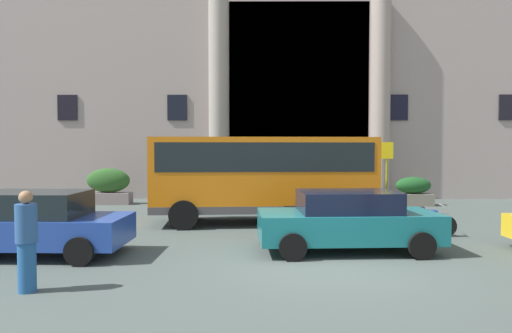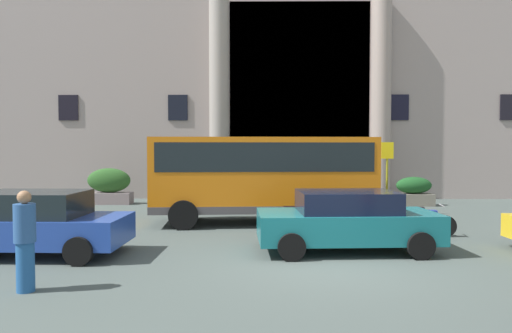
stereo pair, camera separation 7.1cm
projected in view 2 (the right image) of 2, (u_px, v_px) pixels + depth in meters
ground_plane at (322, 267)px, 9.98m from camera, size 80.00×64.00×0.12m
office_building_facade at (284, 16)px, 27.05m from camera, size 40.27×9.73×20.27m
orange_minibus at (263, 172)px, 15.42m from camera, size 7.31×3.00×2.82m
bus_stop_sign at (387, 170)px, 17.09m from camera, size 0.44×0.08×2.69m
hedge_planter_far_west at (414, 192)px, 20.22m from camera, size 1.59×0.84×1.24m
hedge_planter_entrance_right at (247, 188)px, 20.84m from camera, size 1.43×0.95×1.48m
hedge_planter_entrance_left at (109, 187)px, 20.78m from camera, size 2.00×0.78×1.59m
parked_sedan_second at (32, 223)px, 10.75m from camera, size 4.29×2.10×1.48m
parked_estate_mid at (346, 220)px, 11.21m from camera, size 4.33×2.27×1.44m
motorcycle_far_end at (298, 219)px, 13.33m from camera, size 2.00×0.55×0.89m
scooter_by_planter at (419, 220)px, 13.14m from camera, size 1.91×0.55×0.89m
pedestrian_child_trailing at (25, 241)px, 8.02m from camera, size 0.36×0.36×1.74m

